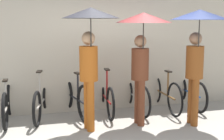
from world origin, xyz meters
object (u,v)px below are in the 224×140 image
at_px(parked_bicycle_5, 164,93).
at_px(pedestrian_leading, 90,36).
at_px(parked_bicycle_6, 189,91).
at_px(pedestrian_center, 142,38).
at_px(parked_bicycle_0, 7,104).
at_px(parked_bicycle_4, 135,95).
at_px(pedestrian_trailing, 198,35).
at_px(parked_bicycle_3, 105,96).
at_px(parked_bicycle_1, 42,100).
at_px(parked_bicycle_2, 75,97).

distance_m(parked_bicycle_5, pedestrian_leading, 2.43).
distance_m(parked_bicycle_6, pedestrian_center, 2.20).
bearing_deg(parked_bicycle_0, pedestrian_center, -108.45).
bearing_deg(pedestrian_center, pedestrian_leading, 1.99).
xyz_separation_m(parked_bicycle_4, pedestrian_leading, (-1.17, -1.00, 1.32)).
distance_m(pedestrian_leading, pedestrian_trailing, 1.92).
bearing_deg(parked_bicycle_3, parked_bicycle_4, -89.81).
xyz_separation_m(parked_bicycle_5, pedestrian_leading, (-1.82, -0.95, 1.30)).
bearing_deg(parked_bicycle_6, pedestrian_center, 125.72).
height_order(parked_bicycle_4, pedestrian_center, pedestrian_center).
relative_size(pedestrian_center, pedestrian_trailing, 0.98).
xyz_separation_m(parked_bicycle_1, parked_bicycle_5, (2.61, -0.07, 0.02)).
height_order(parked_bicycle_0, pedestrian_leading, pedestrian_leading).
bearing_deg(parked_bicycle_0, parked_bicycle_6, -87.05).
height_order(parked_bicycle_1, pedestrian_leading, pedestrian_leading).
bearing_deg(parked_bicycle_2, pedestrian_trailing, -132.64).
distance_m(parked_bicycle_0, pedestrian_leading, 2.15).
bearing_deg(parked_bicycle_3, pedestrian_trailing, -128.75).
xyz_separation_m(parked_bicycle_3, pedestrian_center, (0.44, -0.99, 1.27)).
height_order(pedestrian_leading, pedestrian_trailing, pedestrian_leading).
distance_m(parked_bicycle_0, parked_bicycle_4, 2.61).
relative_size(pedestrian_leading, pedestrian_center, 1.04).
bearing_deg(parked_bicycle_4, parked_bicycle_3, 85.68).
distance_m(parked_bicycle_2, pedestrian_center, 1.91).
bearing_deg(pedestrian_leading, parked_bicycle_5, -160.29).
bearing_deg(parked_bicycle_3, parked_bicycle_6, -87.55).
height_order(parked_bicycle_3, parked_bicycle_4, parked_bicycle_4).
xyz_separation_m(parked_bicycle_1, pedestrian_center, (1.74, -0.97, 1.27)).
relative_size(parked_bicycle_1, parked_bicycle_2, 0.94).
relative_size(parked_bicycle_4, pedestrian_leading, 0.78).
xyz_separation_m(parked_bicycle_1, pedestrian_leading, (0.79, -1.02, 1.32)).
distance_m(parked_bicycle_2, parked_bicycle_5, 1.96).
xyz_separation_m(parked_bicycle_1, parked_bicycle_4, (1.96, -0.02, -0.01)).
distance_m(parked_bicycle_3, pedestrian_leading, 1.75).
bearing_deg(parked_bicycle_5, pedestrian_center, 137.46).
height_order(parked_bicycle_2, pedestrian_center, pedestrian_center).
bearing_deg(parked_bicycle_6, parked_bicycle_1, 93.15).
bearing_deg(parked_bicycle_0, parked_bicycle_4, -86.63).
xyz_separation_m(parked_bicycle_1, parked_bicycle_3, (1.30, 0.02, -0.00)).
bearing_deg(pedestrian_trailing, parked_bicycle_6, -107.19).
xyz_separation_m(parked_bicycle_4, parked_bicycle_5, (0.65, -0.05, 0.02)).
bearing_deg(pedestrian_leading, parked_bicycle_2, -89.92).
xyz_separation_m(parked_bicycle_2, parked_bicycle_3, (0.65, 0.04, -0.03)).
distance_m(parked_bicycle_3, parked_bicycle_6, 1.96).
relative_size(parked_bicycle_0, parked_bicycle_2, 0.93).
relative_size(parked_bicycle_1, parked_bicycle_4, 1.01).
xyz_separation_m(parked_bicycle_3, parked_bicycle_5, (1.30, -0.09, 0.02)).
relative_size(parked_bicycle_0, parked_bicycle_6, 0.99).
bearing_deg(parked_bicycle_1, parked_bicycle_4, -77.79).
xyz_separation_m(parked_bicycle_2, parked_bicycle_4, (1.31, 0.01, -0.03)).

